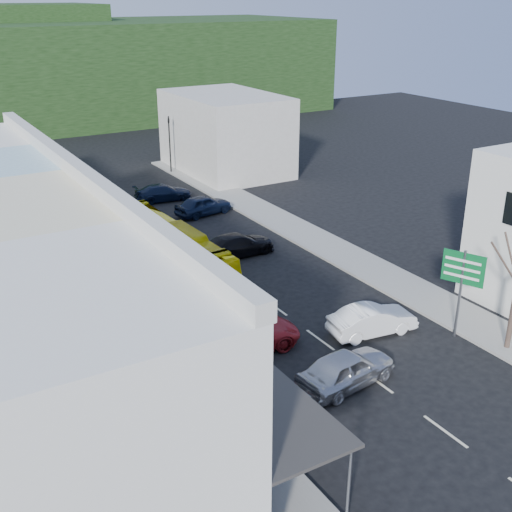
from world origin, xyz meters
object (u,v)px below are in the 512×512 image
(pedestrian_left, at_px, (178,351))
(direction_sign, at_px, (460,294))
(car_white, at_px, (372,320))
(traffic_signal, at_px, (170,145))
(bus, at_px, (165,256))
(car_silver, at_px, (346,371))
(car_red, at_px, (243,335))

(pedestrian_left, distance_m, direction_sign, 13.38)
(car_white, distance_m, traffic_signal, 32.75)
(bus, distance_m, direction_sign, 16.04)
(direction_sign, bearing_deg, car_silver, 161.28)
(car_red, xyz_separation_m, traffic_signal, (9.76, 30.55, 1.89))
(bus, distance_m, pedestrian_left, 9.70)
(car_red, relative_size, pedestrian_left, 2.71)
(pedestrian_left, xyz_separation_m, direction_sign, (12.73, -3.92, 1.21))
(car_white, relative_size, car_red, 0.96)
(car_red, bearing_deg, bus, 6.58)
(car_silver, relative_size, pedestrian_left, 2.59)
(car_white, bearing_deg, car_red, 80.17)
(car_silver, distance_m, car_red, 5.28)
(car_white, bearing_deg, direction_sign, -116.33)
(car_silver, xyz_separation_m, pedestrian_left, (-5.60, 4.56, 0.30))
(bus, distance_m, car_silver, 13.85)
(car_white, xyz_separation_m, car_red, (-6.05, 1.94, 0.00))
(traffic_signal, bearing_deg, car_silver, 93.04)
(bus, relative_size, car_silver, 2.64)
(bus, relative_size, direction_sign, 2.62)
(car_white, xyz_separation_m, pedestrian_left, (-9.45, 1.69, 0.30))
(bus, bearing_deg, car_red, -92.57)
(pedestrian_left, height_order, direction_sign, direction_sign)
(car_red, xyz_separation_m, pedestrian_left, (-3.40, -0.24, 0.30))
(car_white, relative_size, direction_sign, 0.99)
(car_silver, bearing_deg, car_white, -60.53)
(pedestrian_left, distance_m, traffic_signal, 33.52)
(bus, bearing_deg, pedestrian_left, -113.09)
(car_white, xyz_separation_m, traffic_signal, (3.71, 32.49, 1.89))
(bus, bearing_deg, car_white, -63.32)
(pedestrian_left, relative_size, traffic_signal, 0.33)
(car_red, height_order, pedestrian_left, pedestrian_left)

